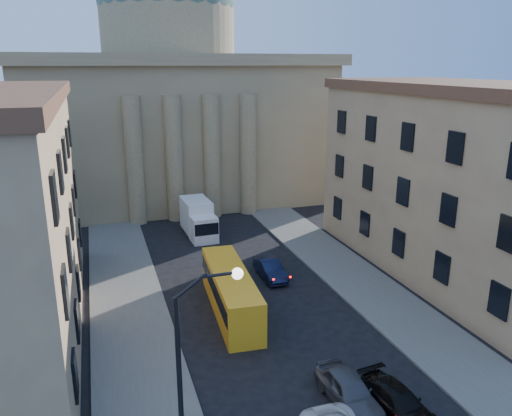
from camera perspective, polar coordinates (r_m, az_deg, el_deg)
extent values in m
cube|color=#56544F|center=(30.71, -13.56, -15.56)|extent=(5.00, 60.00, 0.15)
cube|color=#56544F|center=(35.72, 15.24, -10.91)|extent=(5.00, 60.00, 0.15)
cube|color=olive|center=(65.46, -9.52, 8.93)|extent=(34.00, 26.00, 16.00)
cube|color=olive|center=(64.97, -9.87, 16.30)|extent=(35.50, 27.50, 1.20)
cylinder|color=olive|center=(65.10, -10.03, 19.46)|extent=(16.00, 16.00, 8.00)
cube|color=olive|center=(70.22, 8.16, 7.41)|extent=(13.00, 13.00, 11.00)
cone|color=brown|center=(69.50, 8.41, 13.53)|extent=(26.02, 26.02, 4.00)
cylinder|color=olive|center=(52.04, -13.71, 5.20)|extent=(1.80, 1.80, 13.00)
cylinder|color=olive|center=(52.49, -9.34, 5.53)|extent=(1.80, 1.80, 13.00)
cylinder|color=olive|center=(53.23, -5.07, 5.83)|extent=(1.80, 1.80, 13.00)
cylinder|color=olive|center=(54.25, -0.93, 6.09)|extent=(1.80, 1.80, 13.00)
cube|color=tan|center=(41.39, 22.84, 2.33)|extent=(11.00, 26.00, 14.00)
cube|color=brown|center=(40.43, 23.99, 12.42)|extent=(11.60, 26.60, 0.80)
cylinder|color=black|center=(20.31, -8.66, -20.23)|extent=(0.20, 0.20, 8.00)
cylinder|color=black|center=(18.16, -7.51, -8.86)|extent=(1.30, 0.12, 0.96)
cylinder|color=black|center=(18.22, -4.43, -7.64)|extent=(1.30, 0.12, 0.12)
sphere|color=white|center=(18.41, -2.14, -7.51)|extent=(0.44, 0.44, 0.44)
imported|color=black|center=(26.08, 15.95, -20.55)|extent=(2.33, 4.70, 1.31)
imported|color=#444448|center=(26.08, 10.56, -19.81)|extent=(1.94, 4.63, 1.57)
imported|color=black|center=(38.86, 1.62, -6.98)|extent=(1.55, 4.36, 1.43)
cube|color=#FAA91B|center=(33.62, -2.92, -9.56)|extent=(2.95, 10.15, 2.82)
cube|color=black|center=(33.42, -2.93, -8.85)|extent=(2.97, 9.61, 1.00)
cylinder|color=black|center=(30.76, -3.22, -14.20)|extent=(0.33, 0.93, 0.91)
cylinder|color=black|center=(31.10, 0.18, -13.80)|extent=(0.33, 0.93, 0.91)
cylinder|color=black|center=(37.14, -5.42, -8.64)|extent=(0.33, 0.93, 0.91)
cylinder|color=black|center=(37.42, -2.64, -8.38)|extent=(0.33, 0.93, 0.91)
cube|color=silver|center=(46.71, -6.02, -2.37)|extent=(2.41, 2.51, 2.43)
cube|color=black|center=(45.54, -5.66, -2.45)|extent=(2.23, 0.20, 1.11)
cube|color=silver|center=(49.07, -6.83, -0.80)|extent=(2.58, 4.33, 3.13)
cylinder|color=black|center=(46.36, -7.08, -3.54)|extent=(0.32, 0.92, 0.91)
cylinder|color=black|center=(46.83, -4.67, -3.27)|extent=(0.32, 0.92, 0.91)
cylinder|color=black|center=(50.10, -8.15, -2.07)|extent=(0.32, 0.92, 0.91)
cylinder|color=black|center=(50.53, -5.92, -1.83)|extent=(0.32, 0.92, 0.91)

